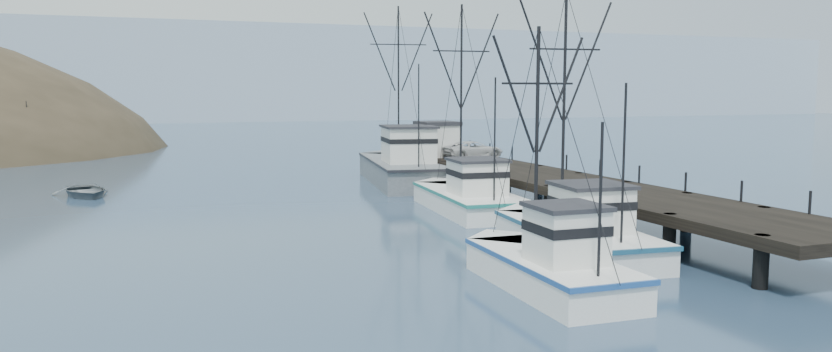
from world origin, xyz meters
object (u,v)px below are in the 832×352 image
Objects in this scene: trawler_far at (467,197)px; trawler_near at (572,234)px; trawler_mid at (546,266)px; work_vessel at (403,167)px; pickup_truck at (473,150)px; motorboat at (85,196)px; pier_shed at (437,139)px; pier at (543,179)px.

trawler_near is at bearing -91.74° from trawler_far.
work_vessel is at bearing 79.86° from trawler_mid.
trawler_mid is 30.89m from pickup_truck.
work_vessel is at bearing 85.98° from trawler_far.
work_vessel is at bearing -15.42° from motorboat.
pier_shed is 0.67× the size of pickup_truck.
trawler_mid is at bearing -100.14° from work_vessel.
pier is 5.31m from trawler_far.
trawler_mid is (-4.27, -4.98, -0.00)m from trawler_near.
work_vessel is 3.32× the size of motorboat.
pickup_truck is (6.29, 23.99, 1.84)m from trawler_near.
work_vessel is at bearing 54.90° from pickup_truck.
trawler_near is 2.53× the size of pickup_truck.
motorboat is at bearing 77.49° from pickup_truck.
trawler_near is at bearing 49.34° from trawler_mid.
pickup_truck is at bearing 86.71° from pier.
pier is 19.79m from trawler_mid.
motorboat is (-17.41, 31.97, -0.82)m from trawler_mid.
pier_shed is at bearing 95.49° from pier.
work_vessel is (-4.22, 14.53, -0.46)m from pier.
pier_shed is 0.61× the size of motorboat.
pier is at bearing -43.18° from motorboat.
motorboat is (-27.97, 3.00, -2.66)m from pickup_truck.
pier_shed is at bearing -15.93° from motorboat.
pickup_truck is (10.56, 28.97, 1.84)m from trawler_mid.
trawler_mid is 2.08× the size of pickup_truck.
pier_shed is (4.24, 26.41, 2.60)m from trawler_near.
pier is 9.26× the size of pickup_truck.
motorboat is (-25.92, 0.59, -3.42)m from pier_shed.
pier_shed reaches higher than pier.
trawler_near is at bearing -99.11° from pier_shed.
work_vessel is (1.39, 26.68, 0.41)m from trawler_near.
trawler_near reaches higher than motorboat.
trawler_far reaches higher than pickup_truck.
trawler_mid reaches higher than pickup_truck.
trawler_near is 24.87m from pickup_truck.
trawler_far is 13.31m from pickup_truck.
pier is 14.43m from pier_shed.
work_vessel reaches higher than pickup_truck.
pier is at bearing 60.02° from trawler_mid.
trawler_far is at bearing -105.23° from pier_shed.
work_vessel is at bearing 106.20° from pier.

